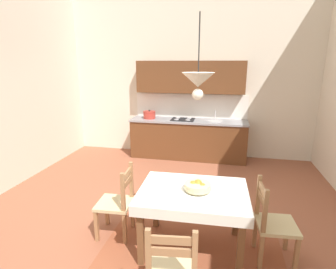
{
  "coord_description": "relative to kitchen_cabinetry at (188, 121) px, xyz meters",
  "views": [
    {
      "loc": [
        0.83,
        -3.05,
        2.15
      ],
      "look_at": [
        0.04,
        0.65,
        1.14
      ],
      "focal_mm": 28.82,
      "sensor_mm": 36.0,
      "label": 1
    }
  ],
  "objects": [
    {
      "name": "ground_plane",
      "position": [
        -0.03,
        -2.96,
        -0.91
      ],
      "size": [
        6.2,
        7.06,
        0.1
      ],
      "primitive_type": "cube",
      "color": "#99563D"
    },
    {
      "name": "wall_back",
      "position": [
        -0.03,
        0.33,
        1.15
      ],
      "size": [
        6.2,
        0.12,
        4.0
      ],
      "primitive_type": "cube",
      "color": "silver",
      "rests_on": "ground_plane"
    },
    {
      "name": "area_rug",
      "position": [
        0.5,
        -3.32,
        -0.85
      ],
      "size": [
        2.1,
        1.6,
        0.01
      ],
      "primitive_type": "cube",
      "color": "brown",
      "rests_on": "ground_plane"
    },
    {
      "name": "kitchen_cabinetry",
      "position": [
        0.0,
        0.0,
        0.0
      ],
      "size": [
        2.65,
        0.63,
        2.2
      ],
      "color": "brown",
      "rests_on": "ground_plane"
    },
    {
      "name": "dining_table",
      "position": [
        0.5,
        -3.22,
        -0.24
      ],
      "size": [
        1.26,
        0.95,
        0.75
      ],
      "color": "brown",
      "rests_on": "ground_plane"
    },
    {
      "name": "dining_chair_window_side",
      "position": [
        1.38,
        -3.22,
        -0.41
      ],
      "size": [
        0.45,
        0.45,
        0.93
      ],
      "color": "#D1BC89",
      "rests_on": "ground_plane"
    },
    {
      "name": "dining_chair_tv_side",
      "position": [
        -0.46,
        -3.14,
        -0.41
      ],
      "size": [
        0.45,
        0.45,
        0.93
      ],
      "color": "#D1BC89",
      "rests_on": "ground_plane"
    },
    {
      "name": "fruit_bowl",
      "position": [
        0.55,
        -3.22,
        -0.04
      ],
      "size": [
        0.3,
        0.3,
        0.12
      ],
      "color": "beige",
      "rests_on": "dining_table"
    },
    {
      "name": "pendant_lamp",
      "position": [
        0.53,
        -3.36,
        1.13
      ],
      "size": [
        0.32,
        0.32,
        0.8
      ],
      "color": "black"
    }
  ]
}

